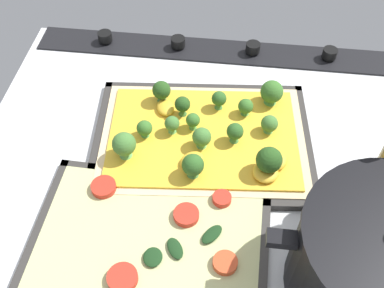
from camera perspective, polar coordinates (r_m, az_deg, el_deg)
name	(u,v)px	position (r cm, az deg, el deg)	size (l,w,h in cm)	color
ground_plane	(198,181)	(72.40, 0.79, -4.68)	(73.76, 67.93, 3.00)	silver
stove_control_panel	(215,49)	(91.83, 2.91, 11.79)	(70.81, 7.00, 2.60)	black
baking_tray_front	(202,141)	(75.01, 1.28, 0.37)	(37.67, 28.57, 1.30)	#33302D
broccoli_pizza	(206,135)	(73.55, 1.80, 1.09)	(35.07, 25.97, 6.17)	beige
baking_tray_back	(150,240)	(65.21, -5.28, -11.86)	(33.53, 23.31, 1.30)	#33302D
veggie_pizza_back	(152,237)	(64.60, -5.09, -11.56)	(31.06, 20.84, 1.90)	#BCBF80
cooking_pot	(383,265)	(60.57, 22.83, -13.80)	(28.67, 21.90, 16.16)	black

